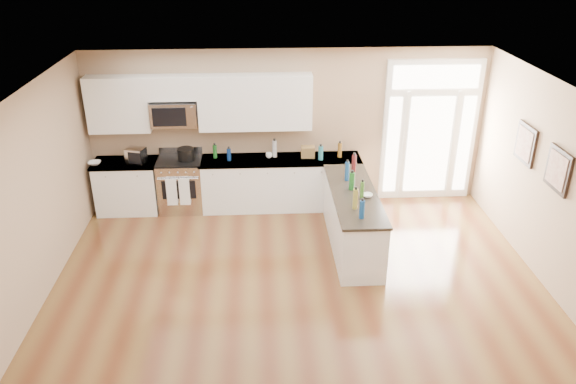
{
  "coord_description": "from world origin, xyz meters",
  "views": [
    {
      "loc": [
        -0.51,
        -5.49,
        4.65
      ],
      "look_at": [
        -0.11,
        2.0,
        1.09
      ],
      "focal_mm": 35.0,
      "sensor_mm": 36.0,
      "label": 1
    }
  ],
  "objects_px": {
    "kitchen_range": "(181,184)",
    "toaster_oven": "(136,155)",
    "peninsula_cabinet": "(352,221)",
    "stockpot": "(186,154)"
  },
  "relations": [
    {
      "from": "peninsula_cabinet",
      "to": "toaster_oven",
      "type": "distance_m",
      "value": 3.89
    },
    {
      "from": "toaster_oven",
      "to": "stockpot",
      "type": "bearing_deg",
      "value": 22.14
    },
    {
      "from": "peninsula_cabinet",
      "to": "stockpot",
      "type": "bearing_deg",
      "value": 151.83
    },
    {
      "from": "kitchen_range",
      "to": "stockpot",
      "type": "bearing_deg",
      "value": 4.58
    },
    {
      "from": "toaster_oven",
      "to": "kitchen_range",
      "type": "bearing_deg",
      "value": 22.05
    },
    {
      "from": "kitchen_range",
      "to": "toaster_oven",
      "type": "xyz_separation_m",
      "value": [
        -0.72,
        -0.05,
        0.59
      ]
    },
    {
      "from": "kitchen_range",
      "to": "stockpot",
      "type": "xyz_separation_m",
      "value": [
        0.13,
        0.01,
        0.58
      ]
    },
    {
      "from": "peninsula_cabinet",
      "to": "kitchen_range",
      "type": "height_order",
      "value": "kitchen_range"
    },
    {
      "from": "peninsula_cabinet",
      "to": "stockpot",
      "type": "height_order",
      "value": "stockpot"
    },
    {
      "from": "peninsula_cabinet",
      "to": "kitchen_range",
      "type": "bearing_deg",
      "value": 153.07
    }
  ]
}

